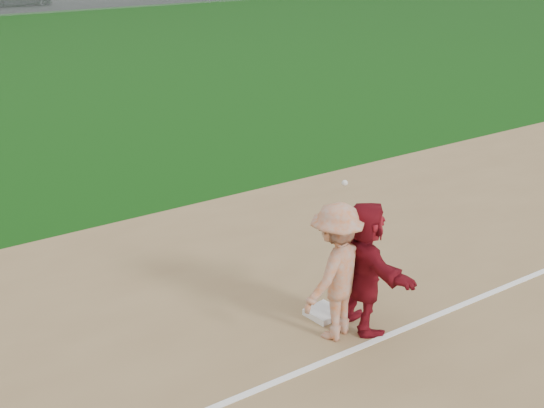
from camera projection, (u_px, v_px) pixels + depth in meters
ground at (329, 320)px, 9.84m from camera, size 160.00×160.00×0.00m
foul_line at (366, 345)px, 9.21m from camera, size 60.00×0.10×0.01m
first_base at (323, 313)px, 9.89m from camera, size 0.49×0.49×0.10m
base_runner at (364, 267)px, 9.29m from camera, size 0.83×1.83×1.90m
first_base_play at (336, 272)px, 9.09m from camera, size 1.42×1.09×2.24m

